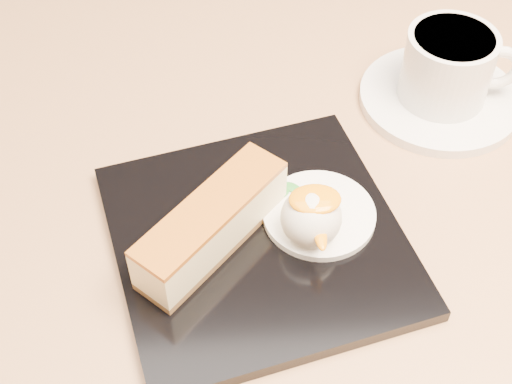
{
  "coord_description": "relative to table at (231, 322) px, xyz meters",
  "views": [
    {
      "loc": [
        -0.0,
        -0.36,
        1.17
      ],
      "look_at": [
        0.02,
        -0.0,
        0.76
      ],
      "focal_mm": 50.0,
      "sensor_mm": 36.0,
      "label": 1
    }
  ],
  "objects": [
    {
      "name": "mango_sauce",
      "position": [
        0.07,
        -0.03,
        0.21
      ],
      "size": [
        0.04,
        0.03,
        0.01
      ],
      "primitive_type": "ellipsoid",
      "color": "orange",
      "rests_on": "ice_cream_scoop"
    },
    {
      "name": "ice_cream_scoop",
      "position": [
        0.06,
        -0.03,
        0.19
      ],
      "size": [
        0.05,
        0.05,
        0.05
      ],
      "primitive_type": "sphere",
      "color": "white",
      "rests_on": "cream_smear"
    },
    {
      "name": "saucer",
      "position": [
        0.21,
        0.13,
        0.16
      ],
      "size": [
        0.15,
        0.15,
        0.01
      ],
      "primitive_type": "cylinder",
      "color": "white",
      "rests_on": "table"
    },
    {
      "name": "coffee_cup",
      "position": [
        0.21,
        0.13,
        0.2
      ],
      "size": [
        0.11,
        0.08,
        0.07
      ],
      "rotation": [
        0.0,
        0.0,
        -0.11
      ],
      "color": "white",
      "rests_on": "saucer"
    },
    {
      "name": "cream_smear",
      "position": [
        0.07,
        -0.01,
        0.17
      ],
      "size": [
        0.09,
        0.09,
        0.01
      ],
      "primitive_type": "cylinder",
      "color": "white",
      "rests_on": "dessert_plate"
    },
    {
      "name": "cheesecake",
      "position": [
        -0.01,
        -0.03,
        0.19
      ],
      "size": [
        0.12,
        0.13,
        0.04
      ],
      "rotation": [
        0.0,
        0.0,
        0.83
      ],
      "color": "brown",
      "rests_on": "dessert_plate"
    },
    {
      "name": "dessert_plate",
      "position": [
        0.02,
        -0.02,
        0.16
      ],
      "size": [
        0.27,
        0.27,
        0.01
      ],
      "primitive_type": "cube",
      "rotation": [
        0.0,
        0.0,
        0.24
      ],
      "color": "black",
      "rests_on": "table"
    },
    {
      "name": "table",
      "position": [
        0.0,
        0.0,
        0.0
      ],
      "size": [
        0.8,
        0.8,
        0.72
      ],
      "color": "black",
      "rests_on": "ground"
    },
    {
      "name": "mint_sprig",
      "position": [
        0.04,
        0.02,
        0.17
      ],
      "size": [
        0.04,
        0.03,
        0.0
      ],
      "color": "green",
      "rests_on": "cream_smear"
    }
  ]
}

